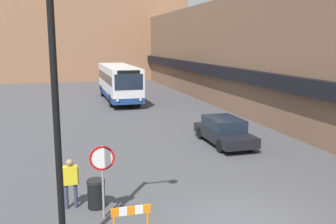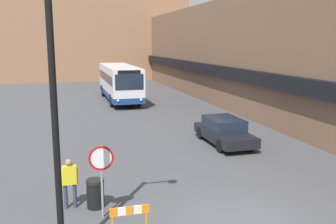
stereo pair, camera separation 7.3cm
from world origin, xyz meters
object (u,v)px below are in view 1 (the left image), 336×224
at_px(construction_barricade, 131,216).
at_px(pedestrian, 70,179).
at_px(stop_sign, 102,166).
at_px(street_lamp, 66,81).
at_px(parked_car_front, 224,131).
at_px(city_bus, 119,82).
at_px(trash_bin, 96,194).

bearing_deg(construction_barricade, pedestrian, 122.00).
xyz_separation_m(stop_sign, street_lamp, (-0.96, -2.11, 2.81)).
relative_size(parked_car_front, street_lamp, 0.61).
xyz_separation_m(pedestrian, construction_barricade, (1.53, -2.44, -0.33)).
distance_m(street_lamp, pedestrian, 4.65).
xyz_separation_m(parked_car_front, pedestrian, (-8.04, -5.87, 0.28)).
height_order(city_bus, construction_barricade, city_bus).
distance_m(stop_sign, pedestrian, 1.51).
height_order(city_bus, pedestrian, city_bus).
xyz_separation_m(street_lamp, pedestrian, (0.01, 3.09, -3.47)).
xyz_separation_m(trash_bin, construction_barricade, (0.74, -2.26, 0.19)).
bearing_deg(pedestrian, stop_sign, -46.85).
distance_m(parked_car_front, street_lamp, 12.62).
bearing_deg(pedestrian, parked_car_front, 35.54).
relative_size(trash_bin, construction_barricade, 0.86).
bearing_deg(city_bus, stop_sign, -99.76).
bearing_deg(construction_barricade, street_lamp, -157.22).
relative_size(parked_car_front, pedestrian, 2.70).
bearing_deg(trash_bin, stop_sign, -79.25).
relative_size(pedestrian, construction_barricade, 1.50).
xyz_separation_m(stop_sign, trash_bin, (-0.15, 0.80, -1.18)).
relative_size(stop_sign, trash_bin, 2.41).
relative_size(stop_sign, construction_barricade, 2.08).
xyz_separation_m(parked_car_front, trash_bin, (-7.25, -6.06, -0.23)).
height_order(pedestrian, construction_barricade, pedestrian).
relative_size(street_lamp, trash_bin, 7.72).
xyz_separation_m(stop_sign, construction_barricade, (0.59, -1.46, -0.99)).
bearing_deg(street_lamp, construction_barricade, 22.78).
relative_size(stop_sign, street_lamp, 0.31).
relative_size(parked_car_front, stop_sign, 1.95).
xyz_separation_m(parked_car_front, stop_sign, (-7.10, -6.85, 0.94)).
relative_size(city_bus, parked_car_front, 2.42).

